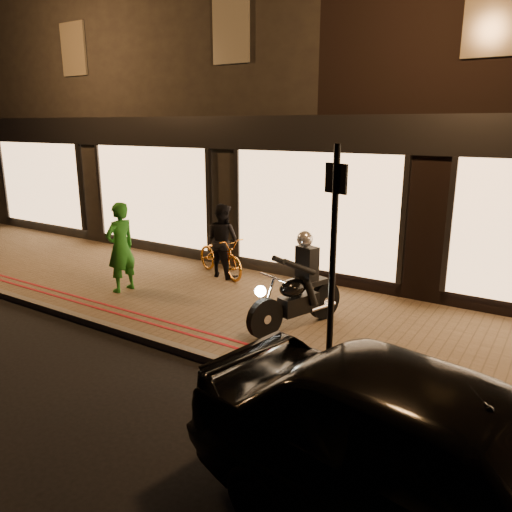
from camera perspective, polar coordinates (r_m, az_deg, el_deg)
The scene contains 11 objects.
ground at distance 7.54m, azimuth -7.63°, elevation -11.54°, with size 90.00×90.00×0.00m, color black.
sidewalk at distance 8.99m, azimuth 0.68°, elevation -6.50°, with size 50.00×4.00×0.12m, color brown.
kerb_stone at distance 7.54m, azimuth -7.39°, elevation -10.99°, with size 50.00×0.14×0.12m, color #59544C.
red_kerb_lines at distance 7.87m, azimuth -5.03°, elevation -9.29°, with size 50.00×0.26×0.01m.
building_row at distance 14.79m, azimuth 16.08°, elevation 17.86°, with size 48.00×10.11×8.50m.
motorcycle at distance 8.05m, azimuth 4.85°, elevation -4.04°, with size 0.85×1.88×1.59m.
sign_post at distance 6.11m, azimuth 8.79°, elevation 0.11°, with size 0.33×0.16×3.00m.
bicycle_gold at distance 10.85m, azimuth -4.08°, elevation -0.00°, with size 0.58×1.67×0.87m, color orange.
person_green at distance 10.07m, azimuth -15.21°, elevation 0.96°, with size 0.65×0.42×1.77m, color #206E1D.
person_dark at distance 10.71m, azimuth -3.83°, elevation 1.79°, with size 0.77×0.60×1.59m, color black.
parked_car at distance 4.40m, azimuth 21.07°, elevation -21.89°, with size 1.83×4.54×1.55m, color black.
Camera 1 is at (4.45, -5.08, 3.34)m, focal length 35.00 mm.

